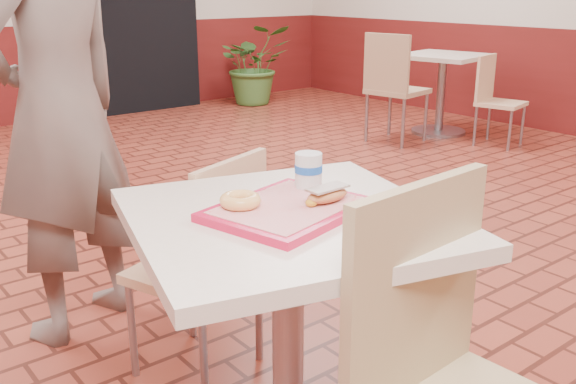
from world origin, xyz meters
TOP-DOWN VIEW (x-y plane):
  - wainscot_band at (0.00, 0.00)m, footprint 8.00×10.00m
  - corridor_doorway at (1.20, 4.88)m, footprint 1.60×0.22m
  - main_table at (-1.06, -0.79)m, footprint 0.79×0.79m
  - chair_main_front at (-0.99, -1.30)m, footprint 0.49×0.49m
  - chair_main_back at (-0.95, -0.19)m, footprint 0.50×0.50m
  - customer at (-1.20, 0.48)m, footprint 0.81×0.68m
  - serving_tray at (-1.06, -0.79)m, footprint 0.40×0.31m
  - ring_donut at (-1.17, -0.72)m, footprint 0.14×0.14m
  - long_john_donut at (-0.97, -0.84)m, footprint 0.14×0.07m
  - paper_cup at (-0.92, -0.70)m, footprint 0.08×0.08m
  - second_table at (3.03, 1.93)m, footprint 0.73×0.73m
  - chair_second_left at (2.35, 1.94)m, footprint 0.53×0.53m
  - chair_second_front at (3.04, 1.33)m, footprint 0.45×0.45m
  - potted_plant at (2.57, 4.40)m, footprint 1.08×1.01m

SIDE VIEW (x-z plane):
  - chair_second_front at x=3.04m, z-range 0.05..0.85m
  - chair_main_back at x=-0.95m, z-range 0.05..0.90m
  - potted_plant at x=2.57m, z-range 0.00..0.96m
  - wainscot_band at x=0.00m, z-range 0.00..1.00m
  - second_table at x=3.03m, z-range 0.13..0.91m
  - chair_second_left at x=2.35m, z-range 0.06..1.06m
  - chair_main_front at x=-0.99m, z-range 0.06..1.06m
  - main_table at x=-1.06m, z-range 0.15..0.98m
  - serving_tray at x=-1.06m, z-range 0.84..0.86m
  - ring_donut at x=-1.17m, z-range 0.86..0.90m
  - long_john_donut at x=-0.97m, z-range 0.86..0.90m
  - paper_cup at x=-0.92m, z-range 0.86..0.96m
  - customer at x=-1.20m, z-range 0.00..1.89m
  - corridor_doorway at x=1.20m, z-range 0.00..2.20m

